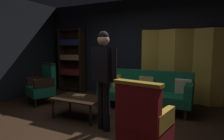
% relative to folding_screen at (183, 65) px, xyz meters
% --- Properties ---
extents(ground_plane, '(10.00, 10.00, 0.00)m').
position_rel_folding_screen_xyz_m(ground_plane, '(-1.29, -2.30, -0.99)').
color(ground_plane, black).
extents(back_wall, '(7.20, 0.10, 2.80)m').
position_rel_folding_screen_xyz_m(back_wall, '(-1.29, 0.15, 0.41)').
color(back_wall, black).
rests_on(back_wall, ground_plane).
extents(side_wall_left, '(0.10, 3.60, 2.80)m').
position_rel_folding_screen_xyz_m(side_wall_left, '(-4.29, -1.70, 0.41)').
color(side_wall_left, black).
rests_on(side_wall_left, ground_plane).
extents(folding_screen, '(2.13, 0.35, 1.90)m').
position_rel_folding_screen_xyz_m(folding_screen, '(0.00, 0.00, 0.00)').
color(folding_screen, '#B29338').
rests_on(folding_screen, ground_plane).
extents(bookshelf, '(0.90, 0.32, 2.05)m').
position_rel_folding_screen_xyz_m(bookshelf, '(-3.44, -0.11, 0.07)').
color(bookshelf, black).
rests_on(bookshelf, ground_plane).
extents(velvet_couch, '(2.12, 0.78, 0.88)m').
position_rel_folding_screen_xyz_m(velvet_couch, '(-0.74, -0.85, -0.53)').
color(velvet_couch, black).
rests_on(velvet_couch, ground_plane).
extents(coffee_table, '(1.00, 0.64, 0.42)m').
position_rel_folding_screen_xyz_m(coffee_table, '(-1.77, -2.06, -0.61)').
color(coffee_table, black).
rests_on(coffee_table, ground_plane).
extents(armchair_gilt_accent, '(0.68, 0.67, 1.04)m').
position_rel_folding_screen_xyz_m(armchair_gilt_accent, '(-0.15, -2.94, -0.50)').
color(armchair_gilt_accent, '#B78E33').
rests_on(armchair_gilt_accent, ground_plane).
extents(armchair_wing_left, '(0.75, 0.75, 1.04)m').
position_rel_folding_screen_xyz_m(armchair_wing_left, '(-3.20, -1.64, -0.50)').
color(armchair_wing_left, black).
rests_on(armchair_wing_left, ground_plane).
extents(standing_figure, '(0.56, 0.33, 1.70)m').
position_rel_folding_screen_xyz_m(standing_figure, '(-1.03, -2.35, 0.04)').
color(standing_figure, black).
rests_on(standing_figure, ground_plane).
extents(book_tan_leather, '(0.29, 0.24, 0.03)m').
position_rel_folding_screen_xyz_m(book_tan_leather, '(-1.82, -1.99, -0.55)').
color(book_tan_leather, '#9E7A47').
rests_on(book_tan_leather, coffee_table).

